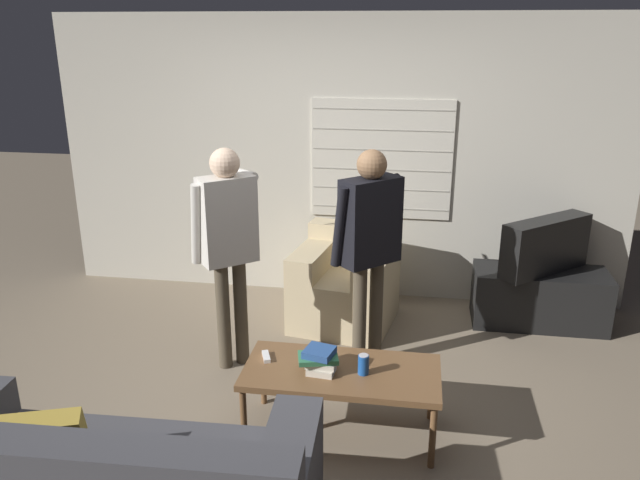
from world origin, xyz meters
name	(u,v)px	position (x,y,z in m)	size (l,w,h in m)	color
ground_plane	(297,409)	(0.00, 0.00, 0.00)	(16.00, 16.00, 0.00)	#7F705B
wall_back	(339,161)	(0.01, 2.03, 1.28)	(5.20, 0.08, 2.55)	#BCB7A8
armchair_beige	(346,284)	(0.16, 1.38, 0.34)	(0.91, 0.91, 0.80)	#C6B289
coffee_table	(342,375)	(0.32, -0.20, 0.41)	(1.19, 0.56, 0.45)	brown
tv_stand	(539,298)	(1.80, 1.59, 0.24)	(1.10, 0.46, 0.48)	black
tv	(545,246)	(1.80, 1.59, 0.71)	(0.79, 0.72, 0.46)	black
person_left_standing	(227,232)	(-0.59, 0.53, 1.05)	(0.48, 0.82, 1.65)	#4C4233
person_right_standing	(369,233)	(0.40, 0.68, 1.04)	(0.51, 0.81, 1.64)	#4C4233
book_stack	(320,360)	(0.19, -0.24, 0.53)	(0.27, 0.21, 0.15)	beige
soda_can	(363,364)	(0.46, -0.22, 0.51)	(0.07, 0.07, 0.13)	#194C9E
spare_remote	(266,357)	(-0.16, -0.14, 0.46)	(0.08, 0.14, 0.02)	white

